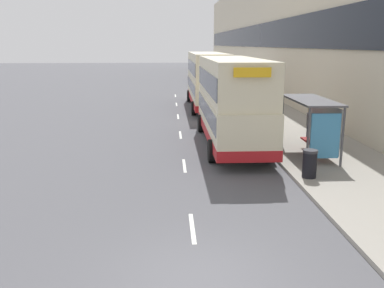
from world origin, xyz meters
name	(u,v)px	position (x,y,z in m)	size (l,w,h in m)	color
ground_plane	(199,279)	(0.00, 0.00, 0.00)	(220.00, 220.00, 0.00)	#515156
pavement	(234,90)	(6.50, 38.50, 0.07)	(5.00, 93.00, 0.14)	gray
terrace_facade	(272,29)	(10.49, 38.50, 6.49)	(3.10, 93.00, 13.00)	beige
lane_mark_0	(192,228)	(0.00, 2.63, 0.01)	(0.12, 2.00, 0.01)	silver
lane_mark_1	(184,166)	(0.00, 8.86, 0.01)	(0.12, 2.00, 0.01)	silver
lane_mark_2	(180,135)	(0.00, 15.09, 0.01)	(0.12, 2.00, 0.01)	silver
lane_mark_3	(178,117)	(0.00, 21.32, 0.01)	(0.12, 2.00, 0.01)	silver
lane_mark_4	(176,104)	(0.00, 27.55, 0.01)	(0.12, 2.00, 0.01)	silver
lane_mark_5	(175,96)	(0.00, 33.78, 0.01)	(0.12, 2.00, 0.01)	silver
bus_shelter	(317,117)	(5.77, 9.64, 1.88)	(1.60, 4.20, 2.48)	#4C4C51
double_decker_bus_near	(232,100)	(2.47, 12.50, 2.28)	(2.85, 10.19, 4.30)	beige
double_decker_bus_ahead	(207,79)	(2.40, 25.39, 2.29)	(2.85, 11.39, 4.30)	beige
car_0	(195,75)	(3.01, 50.63, 0.87)	(1.99, 3.83, 1.76)	silver
pedestrian_at_shelter	(310,124)	(6.52, 12.71, 0.98)	(0.33, 0.33, 1.65)	#23232D
pedestrian_1	(311,117)	(7.14, 14.42, 1.08)	(0.36, 0.36, 1.84)	#23232D
litter_bin	(310,164)	(4.55, 6.59, 0.67)	(0.55, 0.55, 1.05)	black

